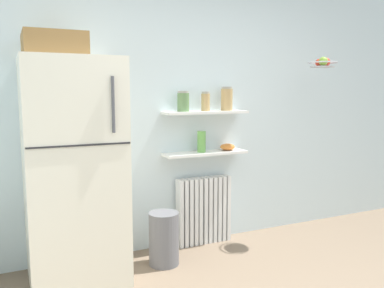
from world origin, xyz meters
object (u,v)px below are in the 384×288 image
Objects in this scene: refrigerator at (73,167)px; storage_jar_2 at (227,99)px; vase at (202,142)px; hanging_fruit_basket at (323,63)px; storage_jar_1 at (206,101)px; trash_bin at (164,239)px; radiator at (204,210)px; storage_jar_0 at (183,101)px; shelf_bowl at (228,147)px.

refrigerator is 8.33× the size of storage_jar_2.
hanging_fruit_basket is at bearing -17.20° from vase.
trash_bin is at bearing -152.58° from storage_jar_1.
trash_bin is 2.26m from hanging_fruit_basket.
radiator is at bearing 36.01° from vase.
radiator is 3.48× the size of storage_jar_0.
refrigerator reaches higher than vase.
hanging_fruit_basket is at bearing -22.13° from storage_jar_2.
radiator reaches higher than trash_bin.
storage_jar_2 is 0.49m from vase.
hanging_fruit_basket is at bearing -17.80° from storage_jar_1.
trash_bin is (-0.54, -0.31, -0.10)m from radiator.
storage_jar_0 is 0.23m from storage_jar_1.
storage_jar_2 is 1.57× the size of shelf_bowl.
refrigerator is 6.79× the size of hanging_fruit_basket.
hanging_fruit_basket reaches higher than radiator.
storage_jar_1 is 0.39m from vase.
hanging_fruit_basket is (1.14, -0.35, 0.75)m from vase.
radiator is 1.43× the size of trash_bin.
storage_jar_0 is at bearing 12.94° from refrigerator.
storage_jar_0 is at bearing 180.00° from storage_jar_1.
hanging_fruit_basket reaches higher than vase.
storage_jar_0 is 0.43m from vase.
refrigerator is at bearing 177.26° from hanging_fruit_basket.
storage_jar_0 is at bearing 165.14° from hanging_fruit_basket.
storage_jar_2 reaches higher than storage_jar_1.
refrigerator is 2.53m from hanging_fruit_basket.
storage_jar_1 is (0.23, -0.00, -0.00)m from storage_jar_0.
refrigerator is 1.54m from shelf_bowl.
vase is 0.98m from trash_bin.
hanging_fruit_basket is (1.10, -0.35, 0.37)m from storage_jar_1.
refrigerator is 4.15× the size of trash_bin.
storage_jar_0 is (1.05, 0.24, 0.50)m from refrigerator.
refrigerator is 1.39m from storage_jar_1.
storage_jar_2 reaches higher than vase.
storage_jar_1 is 1.33m from trash_bin.
storage_jar_2 is 1.46m from trash_bin.
vase is at bearing 180.00° from storage_jar_1.
storage_jar_2 is 0.82× the size of hanging_fruit_basket.
refrigerator is 2.91× the size of radiator.
shelf_bowl is (0.48, -0.00, -0.45)m from storage_jar_0.
shelf_bowl is (1.52, 0.24, 0.04)m from refrigerator.
vase reaches higher than radiator.
shelf_bowl is at bearing -6.92° from radiator.
shelf_bowl is 0.52× the size of hanging_fruit_basket.
trash_bin is 1.64× the size of hanging_fruit_basket.
storage_jar_1 is at bearing 10.65° from refrigerator.
storage_jar_0 is at bearing 180.00° from storage_jar_2.
storage_jar_0 reaches higher than vase.
refrigerator reaches higher than trash_bin.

